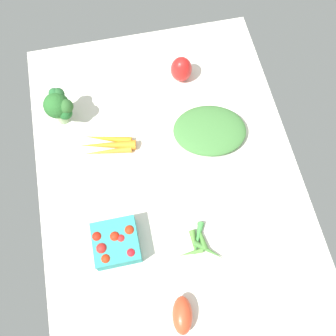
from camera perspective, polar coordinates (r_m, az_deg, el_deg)
The scene contains 8 objects.
tablecloth at distance 111.29cm, azimuth 0.00°, elevation -0.58°, with size 104.00×76.00×2.00cm, color silver.
bell_pepper_red at distance 122.73cm, azimuth 2.03°, elevation 14.78°, with size 6.73×6.73×8.98cm, color red.
broccoli_head at distance 115.42cm, azimuth -16.26°, elevation 9.05°, with size 9.05×8.75×12.19cm.
leafy_greens_clump at distance 114.35cm, azimuth 6.37°, elevation 5.71°, with size 22.08×17.24×4.13cm, color #427B3B.
berry_basket at distance 102.09cm, azimuth -7.94°, elevation -11.21°, with size 11.87×11.87×6.62cm.
roma_tomato at distance 100.05cm, azimuth 2.20°, elevation -21.47°, with size 9.13×4.99×4.99cm, color #DB4527.
carrot_bunch at distance 113.81cm, azimuth -9.18°, elevation 3.54°, with size 9.22×17.13×2.92cm.
okra_pile at distance 103.77cm, azimuth 4.84°, elevation -11.31°, with size 12.19×12.58×1.91cm.
Camera 1 is at (-40.14, 8.33, 104.47)cm, focal length 40.07 mm.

